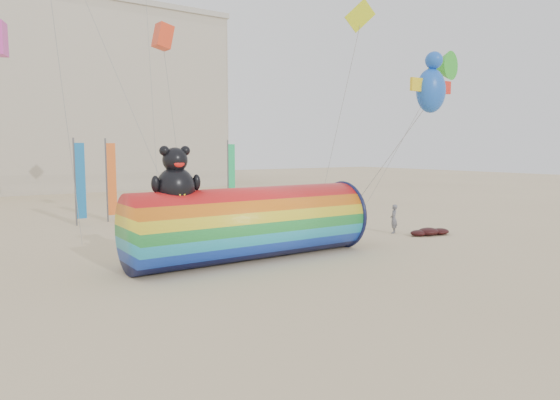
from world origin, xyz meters
TOP-DOWN VIEW (x-y plane):
  - ground at (0.00, 0.00)m, footprint 160.00×160.00m
  - windsock_assembly at (-0.81, 1.75)m, footprint 10.25×3.12m
  - kite_handler at (8.84, 2.86)m, footprint 0.68×0.64m
  - fabric_bundle at (10.06, 1.38)m, footprint 2.62×1.35m
  - festival_banners at (-0.03, 16.30)m, footprint 12.06×2.37m

SIDE VIEW (x-z plane):
  - ground at x=0.00m, z-range 0.00..0.00m
  - fabric_bundle at x=10.06m, z-range -0.03..0.37m
  - kite_handler at x=8.84m, z-range 0.00..1.56m
  - windsock_assembly at x=-0.81m, z-range -0.80..3.93m
  - festival_banners at x=-0.03m, z-range 0.04..5.24m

